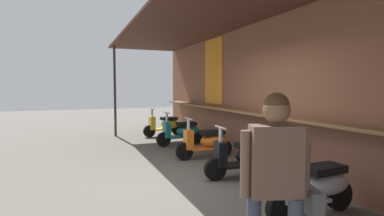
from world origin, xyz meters
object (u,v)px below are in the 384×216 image
scooter_orange (208,142)px  shopper_with_handbag (277,173)px  scooter_yellow (166,125)px  scooter_teal (183,132)px  scooter_silver (317,186)px  scooter_black (245,157)px

scooter_orange → shopper_with_handbag: shopper_with_handbag is taller
scooter_yellow → scooter_teal: size_ratio=1.00×
scooter_orange → scooter_silver: 3.36m
scooter_black → scooter_silver: size_ratio=1.00×
scooter_yellow → scooter_orange: 3.41m
scooter_black → shopper_with_handbag: bearing=67.1°
scooter_yellow → scooter_orange: size_ratio=1.00×
scooter_teal → scooter_silver: 5.08m
scooter_silver → shopper_with_handbag: 1.82m
scooter_yellow → scooter_black: 5.03m
scooter_yellow → scooter_black: (5.03, -0.00, 0.00)m
scooter_yellow → scooter_silver: 6.77m
scooter_teal → scooter_orange: 1.72m
scooter_yellow → scooter_silver: (6.77, 0.00, 0.00)m
scooter_yellow → scooter_orange: bearing=86.5°
scooter_yellow → scooter_teal: 1.69m
scooter_orange → shopper_with_handbag: 4.61m
scooter_black → shopper_with_handbag: shopper_with_handbag is taller
scooter_yellow → shopper_with_handbag: bearing=76.2°
scooter_yellow → scooter_black: bearing=86.5°
scooter_yellow → scooter_silver: same height
scooter_black → scooter_silver: same height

